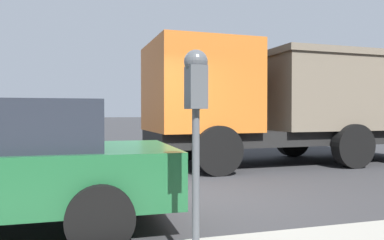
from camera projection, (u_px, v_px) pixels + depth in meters
ground_plane at (177, 198)px, 5.67m from camera, size 220.00×220.00×0.00m
parking_meter at (196, 99)px, 2.96m from camera, size 0.21×0.19×1.66m
dump_truck at (297, 99)px, 9.77m from camera, size 3.03×7.76×2.94m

